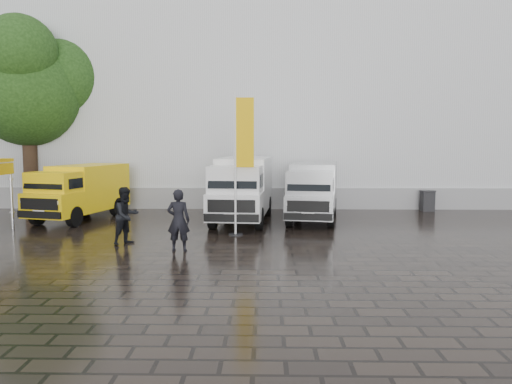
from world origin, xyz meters
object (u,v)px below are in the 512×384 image
person_front (178,220)px  van_yellow (79,193)px  person_tent (126,216)px  van_silver (313,192)px  flagpole (241,156)px  van_white (243,190)px  wheelie_bin (427,201)px

person_front → van_yellow: bearing=-47.4°
van_yellow → person_tent: van_yellow is taller
van_yellow → person_tent: size_ratio=2.69×
van_silver → flagpole: (-2.77, -3.36, 1.54)m
van_white → flagpole: 3.31m
flagpole → van_yellow: bearing=154.6°
flagpole → person_tent: 4.22m
van_white → van_silver: (2.85, 0.38, -0.12)m
van_silver → flagpole: 4.62m
van_white → van_silver: bearing=12.4°
van_white → van_yellow: bearing=-177.0°
van_yellow → van_silver: van_silver is taller
van_yellow → van_white: (6.65, -0.22, 0.15)m
van_yellow → flagpole: bearing=-11.3°
van_white → wheelie_bin: van_white is taller
van_silver → person_front: (-4.46, -5.89, -0.23)m
flagpole → person_front: flagpole is taller
van_yellow → van_silver: (9.50, 0.16, 0.04)m
wheelie_bin → person_front: 13.15m
flagpole → person_tent: flagpole is taller
van_white → person_tent: bearing=-122.0°
flagpole → person_front: bearing=-123.7°
flagpole → person_front: 3.52m
person_tent → flagpole: bearing=-28.8°
flagpole → person_front: (-1.69, -2.53, -1.78)m
van_yellow → van_white: 6.65m
van_white → flagpole: size_ratio=1.20×
van_yellow → person_front: size_ratio=2.63×
wheelie_bin → person_tent: (-11.75, -7.61, 0.42)m
person_front → van_silver: bearing=-125.9°
person_front → person_tent: size_ratio=1.02×
person_front → person_tent: person_front is taller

